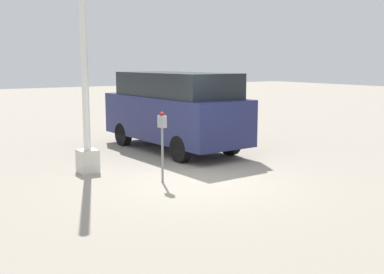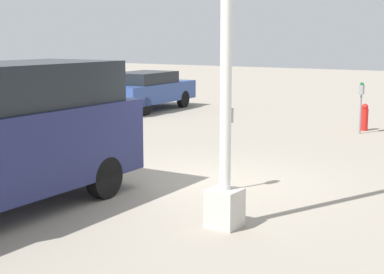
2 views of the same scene
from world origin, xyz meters
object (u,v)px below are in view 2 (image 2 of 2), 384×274
Objects in this scene: car_distant at (147,89)px; fire_hydrant at (364,117)px; parking_meter_far at (361,96)px; parking_meter_near at (228,127)px; lamp_post at (226,106)px.

fire_hydrant is (0.34, 8.28, -0.38)m from car_distant.
parking_meter_far is at bearing 7.11° from fire_hydrant.
parking_meter_near is 8.13m from fire_hydrant.
parking_meter_near is 1.96× the size of fire_hydrant.
lamp_post is 1.17× the size of car_distant.
parking_meter_near reaches higher than car_distant.
parking_meter_near is at bearing -140.45° from car_distant.
parking_meter_far reaches higher than car_distant.
parking_meter_near is at bearing -3.55° from parking_meter_far.
car_distant is (-8.44, -8.42, -0.36)m from parking_meter_near.
fire_hydrant is at bearing -176.94° from parking_meter_far.
lamp_post reaches higher than fire_hydrant.
parking_meter_far is 1.84× the size of fire_hydrant.
fire_hydrant is (-0.63, -0.08, -0.68)m from parking_meter_far.
parking_meter_far is at bearing -173.46° from lamp_post.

